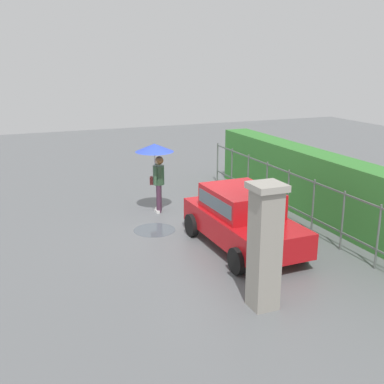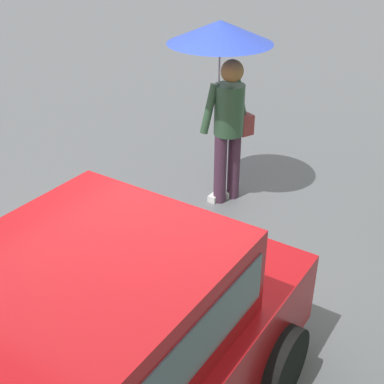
# 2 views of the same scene
# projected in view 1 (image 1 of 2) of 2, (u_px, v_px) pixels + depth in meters

# --- Properties ---
(ground_plane) EXTENTS (40.00, 40.00, 0.00)m
(ground_plane) POSITION_uv_depth(u_px,v_px,m) (199.00, 232.00, 12.93)
(ground_plane) COLOR slate
(car) EXTENTS (3.76, 1.91, 1.48)m
(car) POSITION_uv_depth(u_px,v_px,m) (242.00, 216.00, 11.69)
(car) COLOR #B71116
(car) RESTS_ON ground
(pedestrian) EXTENTS (1.15, 1.15, 2.12)m
(pedestrian) POSITION_uv_depth(u_px,v_px,m) (156.00, 159.00, 14.14)
(pedestrian) COLOR #47283D
(pedestrian) RESTS_ON ground
(gate_pillar) EXTENTS (0.60, 0.60, 2.42)m
(gate_pillar) POSITION_uv_depth(u_px,v_px,m) (265.00, 246.00, 8.71)
(gate_pillar) COLOR gray
(gate_pillar) RESTS_ON ground
(fence_section) EXTENTS (9.50, 0.05, 1.50)m
(fence_section) POSITION_uv_depth(u_px,v_px,m) (288.00, 193.00, 13.61)
(fence_section) COLOR #59605B
(fence_section) RESTS_ON ground
(hedge_row) EXTENTS (10.45, 0.90, 1.90)m
(hedge_row) POSITION_uv_depth(u_px,v_px,m) (318.00, 185.00, 13.95)
(hedge_row) COLOR #387F33
(hedge_row) RESTS_ON ground
(puddle_near) EXTENTS (1.15, 1.15, 0.00)m
(puddle_near) POSITION_uv_depth(u_px,v_px,m) (155.00, 230.00, 13.06)
(puddle_near) COLOR #4C545B
(puddle_near) RESTS_ON ground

